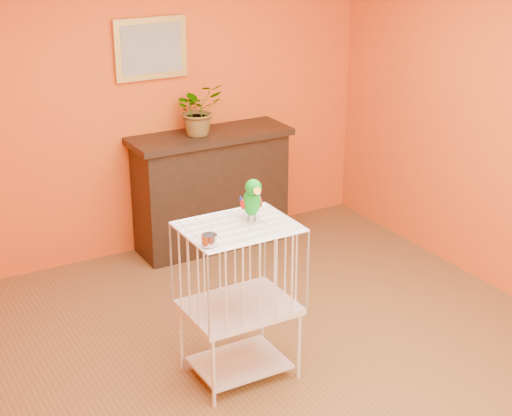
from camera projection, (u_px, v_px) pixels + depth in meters
ground at (293, 366)px, 5.19m from camera, size 4.50×4.50×0.00m
room_shell at (298, 135)px, 4.60m from camera, size 4.50×4.50×4.50m
console_cabinet at (211, 190)px, 6.81m from camera, size 1.39×0.50×1.03m
potted_plant at (199, 115)px, 6.50m from camera, size 0.43×0.47×0.34m
framed_picture at (151, 49)px, 6.33m from camera, size 0.62×0.04×0.50m
birdcage at (239, 300)px, 4.90m from camera, size 0.67×0.52×1.04m
feed_cup at (209, 240)px, 4.44m from camera, size 0.09×0.09×0.06m
parrot at (252, 199)px, 4.74m from camera, size 0.14×0.25×0.28m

